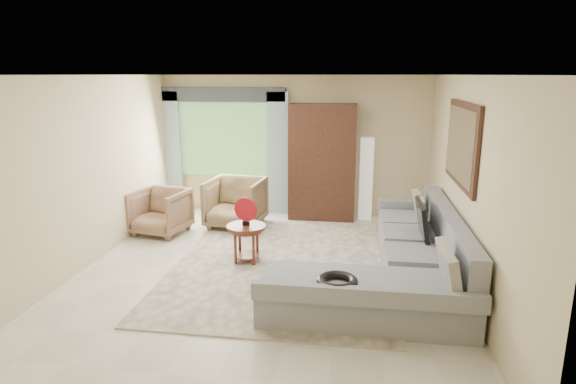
# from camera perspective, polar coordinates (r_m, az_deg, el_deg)

# --- Properties ---
(ground) EXTENTS (6.00, 6.00, 0.00)m
(ground) POSITION_cam_1_polar(r_m,az_deg,el_deg) (6.58, -2.62, -9.56)
(ground) COLOR silver
(ground) RESTS_ON ground
(area_rug) EXTENTS (3.02, 4.01, 0.02)m
(area_rug) POSITION_cam_1_polar(r_m,az_deg,el_deg) (6.84, -0.46, -8.55)
(area_rug) COLOR beige
(area_rug) RESTS_ON ground
(sectional_sofa) EXTENTS (2.30, 3.46, 0.90)m
(sectional_sofa) POSITION_cam_1_polar(r_m,az_deg,el_deg) (6.25, 13.52, -8.47)
(sectional_sofa) COLOR gray
(sectional_sofa) RESTS_ON ground
(tv_screen) EXTENTS (0.14, 0.74, 0.48)m
(tv_screen) POSITION_cam_1_polar(r_m,az_deg,el_deg) (6.65, 15.60, -3.24)
(tv_screen) COLOR black
(tv_screen) RESTS_ON sectional_sofa
(garden_hose) EXTENTS (0.43, 0.43, 0.09)m
(garden_hose) POSITION_cam_1_polar(r_m,az_deg,el_deg) (5.03, 5.85, -10.49)
(garden_hose) COLOR black
(garden_hose) RESTS_ON sectional_sofa
(coffee_table) EXTENTS (0.55, 0.55, 0.55)m
(coffee_table) POSITION_cam_1_polar(r_m,az_deg,el_deg) (6.85, -4.94, -6.05)
(coffee_table) COLOR #4A1E13
(coffee_table) RESTS_ON ground
(red_disc) EXTENTS (0.34, 0.10, 0.34)m
(red_disc) POSITION_cam_1_polar(r_m,az_deg,el_deg) (6.70, -5.03, -2.08)
(red_disc) COLOR #AB111B
(red_disc) RESTS_ON coffee_table
(armchair_left) EXTENTS (0.95, 0.97, 0.76)m
(armchair_left) POSITION_cam_1_polar(r_m,az_deg,el_deg) (8.30, -14.87, -2.28)
(armchair_left) COLOR #9E6E56
(armchair_left) RESTS_ON ground
(armchair_right) EXTENTS (1.01, 1.04, 0.86)m
(armchair_right) POSITION_cam_1_polar(r_m,az_deg,el_deg) (8.44, -6.22, -1.26)
(armchair_right) COLOR #8F794E
(armchair_right) RESTS_ON ground
(potted_plant) EXTENTS (0.52, 0.48, 0.51)m
(potted_plant) POSITION_cam_1_polar(r_m,az_deg,el_deg) (9.34, -13.45, -1.21)
(potted_plant) COLOR #999999
(potted_plant) RESTS_ON ground
(armoire) EXTENTS (1.20, 0.55, 2.10)m
(armoire) POSITION_cam_1_polar(r_m,az_deg,el_deg) (8.82, 4.10, 3.56)
(armoire) COLOR black
(armoire) RESTS_ON ground
(floor_lamp) EXTENTS (0.24, 0.24, 1.50)m
(floor_lamp) POSITION_cam_1_polar(r_m,az_deg,el_deg) (8.92, 9.23, 1.57)
(floor_lamp) COLOR silver
(floor_lamp) RESTS_ON ground
(window) EXTENTS (1.80, 0.04, 1.40)m
(window) POSITION_cam_1_polar(r_m,az_deg,el_deg) (9.33, -7.54, 6.22)
(window) COLOR #669E59
(window) RESTS_ON wall_back
(curtain_left) EXTENTS (0.40, 0.08, 2.30)m
(curtain_left) POSITION_cam_1_polar(r_m,az_deg,el_deg) (9.61, -13.70, 4.66)
(curtain_left) COLOR #9EB7CC
(curtain_left) RESTS_ON ground
(curtain_right) EXTENTS (0.40, 0.08, 2.30)m
(curtain_right) POSITION_cam_1_polar(r_m,az_deg,el_deg) (9.05, -1.21, 4.51)
(curtain_right) COLOR #9EB7CC
(curtain_right) RESTS_ON ground
(valance) EXTENTS (2.40, 0.12, 0.26)m
(valance) POSITION_cam_1_polar(r_m,az_deg,el_deg) (9.19, -7.83, 11.42)
(valance) COLOR #1E232D
(valance) RESTS_ON wall_back
(wall_mirror) EXTENTS (0.05, 1.70, 1.05)m
(wall_mirror) POSITION_cam_1_polar(r_m,az_deg,el_deg) (6.48, 19.84, 5.36)
(wall_mirror) COLOR black
(wall_mirror) RESTS_ON wall_right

